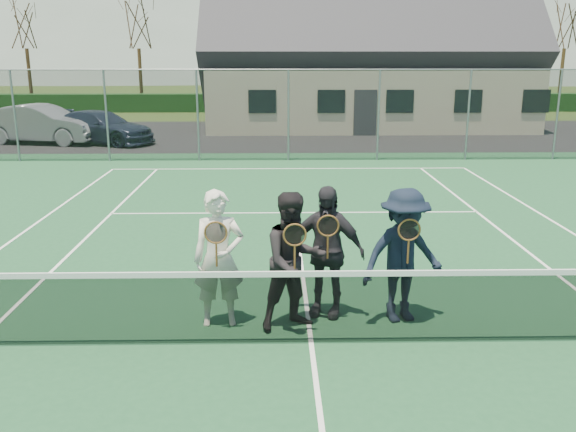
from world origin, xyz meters
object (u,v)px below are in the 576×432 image
player_c (326,251)px  player_d (403,256)px  car_c (101,127)px  tennis_net (312,304)px  car_b (42,124)px  player_b (294,261)px  player_a (219,259)px  clubhouse (366,44)px

player_c → player_d: 1.02m
car_c → tennis_net: 19.23m
car_b → player_c: size_ratio=2.61×
player_c → tennis_net: bearing=-104.9°
tennis_net → player_c: 1.00m
player_b → player_c: bearing=42.3°
car_b → player_a: 19.27m
tennis_net → player_c: (0.24, 0.89, 0.38)m
car_b → player_c: bearing=-137.9°
player_b → player_d: size_ratio=1.00×
tennis_net → player_a: bearing=152.4°
player_b → player_c: same height
clubhouse → player_a: clubhouse is taller
car_b → clubhouse: clubhouse is taller
player_d → tennis_net: bearing=-151.0°
clubhouse → player_d: bearing=-96.8°
car_c → player_b: (7.23, -17.25, 0.27)m
car_c → player_c: bearing=-132.3°
car_c → player_a: player_a is taller
player_b → car_b: bearing=118.9°
car_c → tennis_net: (7.43, -17.74, -0.11)m
player_a → player_c: 1.43m
player_d → player_b: bearing=-172.5°
tennis_net → clubhouse: size_ratio=0.75×
tennis_net → player_c: player_c is taller
clubhouse → player_c: 23.61m
car_b → player_b: bearing=-139.6°
car_c → player_c: size_ratio=2.50×
player_b → player_d: same height
player_d → clubhouse: bearing=83.2°
car_b → player_b: size_ratio=2.61×
clubhouse → tennis_net: bearing=-99.5°
clubhouse → player_a: bearing=-102.5°
clubhouse → player_d: (-2.76, -23.31, -3.07)m
car_b → car_c: (2.36, -0.10, -0.12)m
player_a → player_d: bearing=1.8°
player_a → player_b: (0.97, -0.12, -0.00)m
car_c → player_b: 18.70m
player_c → player_b: bearing=-137.7°
player_a → tennis_net: bearing=-27.6°
car_b → tennis_net: size_ratio=0.40×
car_b → clubhouse: bearing=-54.5°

